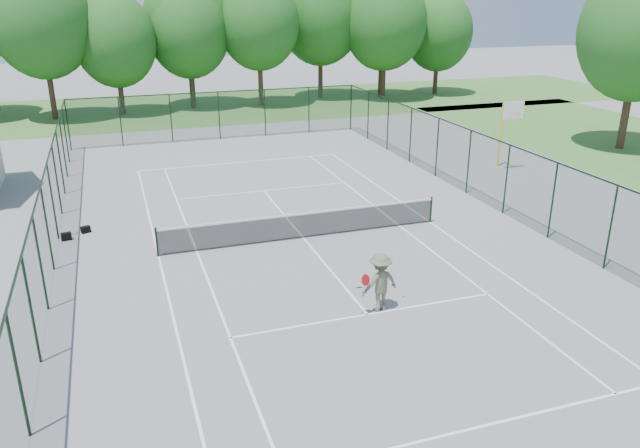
{
  "coord_description": "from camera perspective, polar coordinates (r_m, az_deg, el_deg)",
  "views": [
    {
      "loc": [
        -6.58,
        -21.42,
        9.05
      ],
      "look_at": [
        0.0,
        -2.0,
        1.3
      ],
      "focal_mm": 35.0,
      "sensor_mm": 36.0,
      "label": 1
    }
  ],
  "objects": [
    {
      "name": "sports_bag_b",
      "position": [
        26.34,
        -20.64,
        -0.47
      ],
      "size": [
        0.39,
        0.32,
        0.27
      ],
      "primitive_type": "cube",
      "rotation": [
        0.0,
        0.0,
        0.37
      ],
      "color": "black",
      "rests_on": "ground"
    },
    {
      "name": "sports_bag_a",
      "position": [
        25.83,
        -22.18,
        -1.06
      ],
      "size": [
        0.4,
        0.28,
        0.3
      ],
      "primitive_type": "cube",
      "rotation": [
        0.0,
        0.0,
        0.17
      ],
      "color": "black",
      "rests_on": "ground"
    },
    {
      "name": "tree_side",
      "position": [
        41.25,
        27.18,
        15.33
      ],
      "size": [
        6.75,
        6.75,
        10.69
      ],
      "color": "#493022",
      "rests_on": "ground"
    },
    {
      "name": "tennis_player",
      "position": [
        18.61,
        5.5,
        -5.33
      ],
      "size": [
        1.78,
        0.87,
        1.83
      ],
      "color": "#64674C",
      "rests_on": "ground"
    },
    {
      "name": "grass_far",
      "position": [
        52.63,
        -11.45,
        10.41
      ],
      "size": [
        80.0,
        16.0,
        0.01
      ],
      "primitive_type": "cube",
      "color": "#487B34",
      "rests_on": "ground"
    },
    {
      "name": "tennis_net",
      "position": [
        23.96,
        -1.54,
        -0.02
      ],
      "size": [
        11.08,
        0.08,
        1.1
      ],
      "color": "black",
      "rests_on": "ground"
    },
    {
      "name": "court_lines",
      "position": [
        24.17,
        -1.52,
        -1.29
      ],
      "size": [
        11.05,
        23.85,
        0.01
      ],
      "color": "white",
      "rests_on": "ground"
    },
    {
      "name": "basketball_goal",
      "position": [
        34.51,
        16.79,
        9.01
      ],
      "size": [
        1.2,
        1.43,
        3.65
      ],
      "color": "yellow",
      "rests_on": "ground"
    },
    {
      "name": "tree_line_far",
      "position": [
        51.93,
        -11.93,
        16.91
      ],
      "size": [
        39.4,
        6.4,
        9.7
      ],
      "color": "#493022",
      "rests_on": "ground"
    },
    {
      "name": "ground",
      "position": [
        24.17,
        -1.52,
        -1.29
      ],
      "size": [
        140.0,
        140.0,
        0.0
      ],
      "primitive_type": "plane",
      "color": "gray",
      "rests_on": "ground"
    },
    {
      "name": "fence_enclosure",
      "position": [
        23.63,
        -1.56,
        2.21
      ],
      "size": [
        18.05,
        36.05,
        3.02
      ],
      "color": "#183B20",
      "rests_on": "ground"
    }
  ]
}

